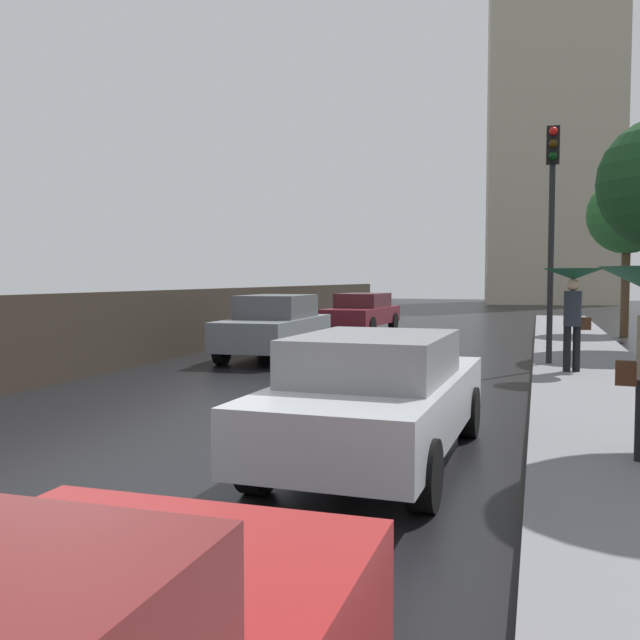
{
  "coord_description": "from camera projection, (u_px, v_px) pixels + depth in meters",
  "views": [
    {
      "loc": [
        4.08,
        -5.1,
        1.9
      ],
      "look_at": [
        1.01,
        4.7,
        1.29
      ],
      "focal_mm": 39.21,
      "sensor_mm": 36.0,
      "label": 1
    }
  ],
  "objects": [
    {
      "name": "ground",
      "position": [
        53.0,
        493.0,
        6.19
      ],
      "size": [
        120.0,
        120.0,
        0.0
      ],
      "primitive_type": "plane",
      "color": "black"
    },
    {
      "name": "traffic_light",
      "position": [
        552.0,
        202.0,
        14.32
      ],
      "size": [
        0.26,
        0.39,
        4.86
      ],
      "color": "black",
      "rests_on": "sidewalk_strip"
    },
    {
      "name": "distant_tower",
      "position": [
        552.0,
        111.0,
        52.63
      ],
      "size": [
        10.08,
        8.37,
        29.01
      ],
      "color": "#B2A88E",
      "rests_on": "ground"
    },
    {
      "name": "car_grey_near_kerb",
      "position": [
        275.0,
        326.0,
        16.54
      ],
      "size": [
        1.81,
        4.2,
        1.51
      ],
      "rotation": [
        0.0,
        0.0,
        3.17
      ],
      "color": "slate",
      "rests_on": "ground"
    },
    {
      "name": "car_maroon_mid_road",
      "position": [
        362.0,
        312.0,
        24.27
      ],
      "size": [
        1.92,
        4.51,
        1.39
      ],
      "rotation": [
        0.0,
        0.0,
        3.09
      ],
      "color": "maroon",
      "rests_on": "ground"
    },
    {
      "name": "street_tree_far",
      "position": [
        627.0,
        216.0,
        22.41
      ],
      "size": [
        2.5,
        2.5,
        5.2
      ],
      "color": "#4C3823",
      "rests_on": "ground"
    },
    {
      "name": "car_silver_far_ahead",
      "position": [
        378.0,
        395.0,
        7.22
      ],
      "size": [
        1.81,
        4.37,
        1.34
      ],
      "rotation": [
        0.0,
        0.0,
        -0.03
      ],
      "color": "#B2B5BA",
      "rests_on": "ground"
    },
    {
      "name": "pedestrian_with_umbrella_far",
      "position": [
        573.0,
        288.0,
        13.14
      ],
      "size": [
        1.1,
        1.1,
        1.95
      ],
      "rotation": [
        0.0,
        0.0,
        3.44
      ],
      "color": "black",
      "rests_on": "sidewalk_strip"
    }
  ]
}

